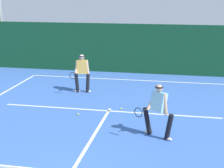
# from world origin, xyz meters

# --- Properties ---
(court_line_baseline_far) EXTENTS (9.84, 0.10, 0.01)m
(court_line_baseline_far) POSITION_xyz_m (0.00, 10.82, 0.00)
(court_line_baseline_far) COLOR white
(court_line_baseline_far) RESTS_ON ground_plane
(court_line_service) EXTENTS (8.02, 0.10, 0.01)m
(court_line_service) POSITION_xyz_m (0.00, 6.14, 0.00)
(court_line_service) COLOR white
(court_line_service) RESTS_ON ground_plane
(court_line_centre) EXTENTS (0.10, 6.40, 0.01)m
(court_line_centre) POSITION_xyz_m (0.00, 3.20, 0.00)
(court_line_centre) COLOR white
(court_line_centre) RESTS_ON ground_plane
(player_near) EXTENTS (1.17, 0.80, 1.63)m
(player_near) POSITION_xyz_m (1.89, 4.16, 0.89)
(player_near) COLOR black
(player_near) RESTS_ON ground_plane
(player_far) EXTENTS (0.74, 0.89, 1.66)m
(player_far) POSITION_xyz_m (-1.61, 8.30, 0.91)
(player_far) COLOR black
(player_far) RESTS_ON ground_plane
(tennis_ball) EXTENTS (0.07, 0.07, 0.07)m
(tennis_ball) POSITION_xyz_m (0.42, 6.37, 0.03)
(tennis_ball) COLOR #D1E033
(tennis_ball) RESTS_ON ground_plane
(tennis_ball_extra) EXTENTS (0.07, 0.07, 0.07)m
(tennis_ball_extra) POSITION_xyz_m (-0.98, 5.50, 0.03)
(tennis_ball_extra) COLOR #D1E033
(tennis_ball_extra) RESTS_ON ground_plane
(back_fence_windscreen) EXTENTS (21.01, 0.12, 2.61)m
(back_fence_windscreen) POSITION_xyz_m (0.00, 12.38, 1.30)
(back_fence_windscreen) COLOR #124426
(back_fence_windscreen) RESTS_ON ground_plane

